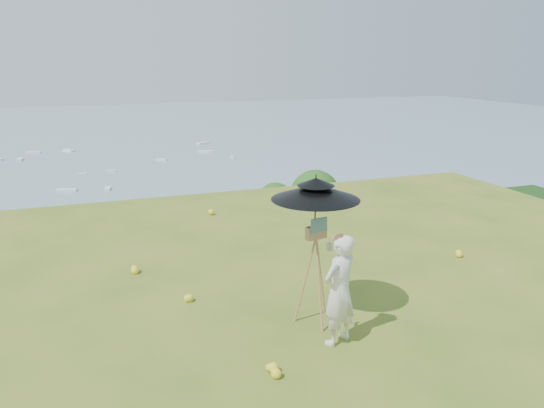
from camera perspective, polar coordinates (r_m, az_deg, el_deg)
name	(u,v)px	position (r m, az deg, el deg)	size (l,w,h in m)	color
ground	(381,279)	(9.50, 11.63, -7.91)	(14.00, 14.00, 0.00)	#4B661D
shoreline_tier	(129,309)	(91.58, -15.17, -10.84)	(170.00, 28.00, 8.00)	#665D52
bay_water	(94,146)	(250.29, -18.62, 5.96)	(700.00, 700.00, 0.00)	#6F8E9F
slope_trees	(155,286)	(46.57, -12.51, -8.65)	(110.00, 50.00, 6.00)	#235218
harbor_town	(126,272)	(88.95, -15.46, -7.08)	(110.00, 22.00, 5.00)	silver
moored_boats	(59,186)	(172.66, -21.93, 1.81)	(140.00, 140.00, 0.70)	white
wildflowers	(374,271)	(9.67, 10.88, -7.05)	(10.00, 10.50, 0.12)	yellow
painter	(339,290)	(7.12, 7.24, -9.13)	(0.56, 0.37, 1.54)	beige
field_easel	(315,271)	(7.58, 4.68, -7.22)	(0.61, 0.61, 1.60)	#A06743
sun_umbrella	(315,206)	(7.28, 4.68, -0.19)	(1.23, 1.23, 0.88)	black
painter_cap	(341,237)	(6.85, 7.44, -3.58)	(0.18, 0.22, 0.10)	#CE7179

